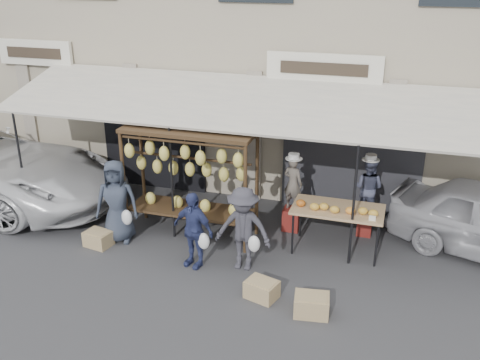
{
  "coord_description": "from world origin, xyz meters",
  "views": [
    {
      "loc": [
        3.14,
        -7.64,
        5.15
      ],
      "look_at": [
        0.32,
        1.4,
        1.3
      ],
      "focal_mm": 40.0,
      "sensor_mm": 36.0,
      "label": 1
    }
  ],
  "objects_px": {
    "produce_table": "(338,210)",
    "vendor_right": "(368,188)",
    "customer_mid": "(193,230)",
    "crate_near_a": "(262,289)",
    "customer_left": "(117,201)",
    "customer_right": "(243,229)",
    "banana_rack": "(189,163)",
    "crate_far": "(98,239)",
    "crate_near_b": "(312,305)",
    "vendor_left": "(293,183)"
  },
  "relations": [
    {
      "from": "customer_mid",
      "to": "produce_table",
      "type": "bearing_deg",
      "value": 43.19
    },
    {
      "from": "customer_left",
      "to": "customer_mid",
      "type": "height_order",
      "value": "customer_left"
    },
    {
      "from": "vendor_right",
      "to": "customer_left",
      "type": "distance_m",
      "value": 4.95
    },
    {
      "from": "customer_mid",
      "to": "customer_left",
      "type": "bearing_deg",
      "value": -178.58
    },
    {
      "from": "customer_mid",
      "to": "crate_near_a",
      "type": "xyz_separation_m",
      "value": [
        1.46,
        -0.64,
        -0.57
      ]
    },
    {
      "from": "vendor_right",
      "to": "crate_far",
      "type": "height_order",
      "value": "vendor_right"
    },
    {
      "from": "banana_rack",
      "to": "produce_table",
      "type": "xyz_separation_m",
      "value": [
        2.89,
        0.19,
        -0.69
      ]
    },
    {
      "from": "vendor_right",
      "to": "crate_far",
      "type": "distance_m",
      "value": 5.41
    },
    {
      "from": "banana_rack",
      "to": "produce_table",
      "type": "bearing_deg",
      "value": 3.75
    },
    {
      "from": "vendor_right",
      "to": "customer_mid",
      "type": "relative_size",
      "value": 0.87
    },
    {
      "from": "produce_table",
      "to": "crate_far",
      "type": "distance_m",
      "value": 4.66
    },
    {
      "from": "customer_right",
      "to": "crate_far",
      "type": "xyz_separation_m",
      "value": [
        -2.95,
        -0.06,
        -0.64
      ]
    },
    {
      "from": "customer_right",
      "to": "vendor_right",
      "type": "bearing_deg",
      "value": 43.43
    },
    {
      "from": "customer_left",
      "to": "vendor_left",
      "type": "bearing_deg",
      "value": 7.64
    },
    {
      "from": "vendor_right",
      "to": "crate_near_b",
      "type": "bearing_deg",
      "value": 97.2
    },
    {
      "from": "customer_left",
      "to": "crate_far",
      "type": "distance_m",
      "value": 0.82
    },
    {
      "from": "customer_right",
      "to": "produce_table",
      "type": "bearing_deg",
      "value": 34.33
    },
    {
      "from": "crate_near_a",
      "to": "customer_right",
      "type": "bearing_deg",
      "value": 125.35
    },
    {
      "from": "crate_near_a",
      "to": "crate_far",
      "type": "relative_size",
      "value": 1.02
    },
    {
      "from": "customer_left",
      "to": "customer_mid",
      "type": "distance_m",
      "value": 1.84
    },
    {
      "from": "vendor_right",
      "to": "customer_mid",
      "type": "distance_m",
      "value": 3.6
    },
    {
      "from": "customer_mid",
      "to": "banana_rack",
      "type": "bearing_deg",
      "value": 130.12
    },
    {
      "from": "crate_near_a",
      "to": "vendor_right",
      "type": "bearing_deg",
      "value": 63.04
    },
    {
      "from": "customer_mid",
      "to": "crate_near_a",
      "type": "relative_size",
      "value": 2.85
    },
    {
      "from": "banana_rack",
      "to": "vendor_right",
      "type": "distance_m",
      "value": 3.57
    },
    {
      "from": "produce_table",
      "to": "customer_left",
      "type": "distance_m",
      "value": 4.26
    },
    {
      "from": "banana_rack",
      "to": "produce_table",
      "type": "distance_m",
      "value": 2.98
    },
    {
      "from": "customer_mid",
      "to": "crate_far",
      "type": "relative_size",
      "value": 2.9
    },
    {
      "from": "customer_mid",
      "to": "crate_far",
      "type": "height_order",
      "value": "customer_mid"
    },
    {
      "from": "banana_rack",
      "to": "customer_right",
      "type": "height_order",
      "value": "banana_rack"
    },
    {
      "from": "produce_table",
      "to": "vendor_right",
      "type": "xyz_separation_m",
      "value": [
        0.47,
        0.88,
        0.16
      ]
    },
    {
      "from": "customer_mid",
      "to": "crate_near_a",
      "type": "height_order",
      "value": "customer_mid"
    },
    {
      "from": "customer_left",
      "to": "crate_far",
      "type": "height_order",
      "value": "customer_left"
    },
    {
      "from": "vendor_left",
      "to": "crate_near_b",
      "type": "bearing_deg",
      "value": 127.2
    },
    {
      "from": "banana_rack",
      "to": "crate_far",
      "type": "xyz_separation_m",
      "value": [
        -1.57,
        -0.96,
        -1.41
      ]
    },
    {
      "from": "produce_table",
      "to": "customer_mid",
      "type": "relative_size",
      "value": 1.18
    },
    {
      "from": "banana_rack",
      "to": "customer_mid",
      "type": "height_order",
      "value": "banana_rack"
    },
    {
      "from": "produce_table",
      "to": "customer_mid",
      "type": "bearing_deg",
      "value": -152.35
    },
    {
      "from": "customer_mid",
      "to": "crate_near_b",
      "type": "xyz_separation_m",
      "value": [
        2.33,
        -0.84,
        -0.56
      ]
    },
    {
      "from": "vendor_left",
      "to": "crate_near_a",
      "type": "relative_size",
      "value": 2.22
    },
    {
      "from": "produce_table",
      "to": "vendor_left",
      "type": "relative_size",
      "value": 1.52
    },
    {
      "from": "crate_near_b",
      "to": "customer_right",
      "type": "bearing_deg",
      "value": 145.02
    },
    {
      "from": "customer_mid",
      "to": "crate_near_a",
      "type": "bearing_deg",
      "value": -8.04
    },
    {
      "from": "crate_far",
      "to": "produce_table",
      "type": "bearing_deg",
      "value": 14.46
    },
    {
      "from": "banana_rack",
      "to": "customer_right",
      "type": "bearing_deg",
      "value": -33.14
    },
    {
      "from": "banana_rack",
      "to": "customer_mid",
      "type": "distance_m",
      "value": 1.45
    },
    {
      "from": "customer_mid",
      "to": "customer_right",
      "type": "distance_m",
      "value": 0.91
    },
    {
      "from": "banana_rack",
      "to": "crate_far",
      "type": "distance_m",
      "value": 2.32
    },
    {
      "from": "banana_rack",
      "to": "crate_far",
      "type": "relative_size",
      "value": 5.23
    },
    {
      "from": "customer_left",
      "to": "customer_right",
      "type": "bearing_deg",
      "value": -23.12
    }
  ]
}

